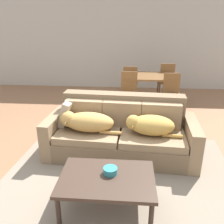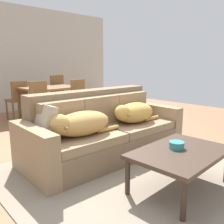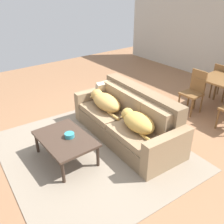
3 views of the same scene
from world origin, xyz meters
name	(u,v)px [view 3 (image 3 of 3)]	position (x,y,z in m)	size (l,w,h in m)	color
ground_plane	(120,130)	(0.00, 0.00, 0.00)	(10.00, 10.00, 0.00)	#926645
area_rug	(93,151)	(0.25, -0.81, 0.01)	(3.08, 2.78, 0.01)	gray
couch	(129,120)	(0.25, -0.01, 0.34)	(2.31, 1.07, 0.90)	#7A6247
dog_on_left_cushion	(105,101)	(-0.27, -0.17, 0.57)	(0.93, 0.42, 0.30)	tan
dog_on_right_cushion	(137,121)	(0.67, -0.21, 0.57)	(0.80, 0.42, 0.29)	gold
throw_pillow_by_left_arm	(105,91)	(-0.61, 0.09, 0.61)	(0.11, 0.41, 0.41)	#BAA88D
coffee_table	(65,140)	(0.15, -1.26, 0.37)	(1.02, 0.70, 0.42)	#423025
bowl_on_coffee_table	(70,135)	(0.18, -1.19, 0.45)	(0.16, 0.16, 0.07)	teal
dining_chair_near_left	(194,90)	(0.34, 1.77, 0.50)	(0.40, 0.40, 0.92)	brown
dining_chair_far_left	(222,80)	(0.37, 2.83, 0.50)	(0.40, 0.40, 0.88)	brown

